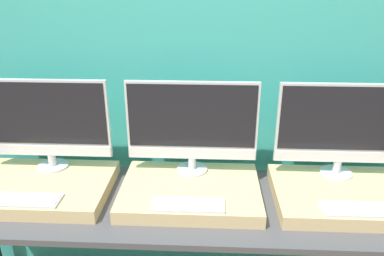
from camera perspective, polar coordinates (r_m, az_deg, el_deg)
name	(u,v)px	position (r m, az deg, el deg)	size (l,w,h in m)	color
wall_back	(194,69)	(2.01, 0.31, 9.03)	(8.00, 0.04, 2.60)	teal
workbench	(190,211)	(1.90, -0.28, -12.49)	(2.63, 0.66, 0.74)	#47474C
wooden_riser_left	(42,187)	(2.05, -21.86, -8.38)	(0.68, 0.49, 0.07)	#D6B77F
monitor_left	(46,121)	(2.05, -21.40, 0.98)	(0.66, 0.16, 0.48)	silver
keyboard_left	(25,200)	(1.90, -24.14, -9.95)	(0.33, 0.12, 0.01)	silver
wooden_riser_center	(190,191)	(1.87, -0.23, -9.61)	(0.68, 0.49, 0.07)	#D6B77F
monitor_center	(192,124)	(1.87, 0.00, 0.64)	(0.66, 0.16, 0.48)	silver
keyboard_center	(188,204)	(1.71, -0.56, -11.57)	(0.33, 0.12, 0.01)	silver
wooden_riser_right	(344,195)	(1.99, 22.19, -9.48)	(0.68, 0.49, 0.07)	#D6B77F
monitor_right	(344,127)	(1.99, 22.12, 0.19)	(0.66, 0.16, 0.48)	silver
keyboard_right	(359,209)	(1.83, 24.08, -11.24)	(0.33, 0.12, 0.01)	silver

